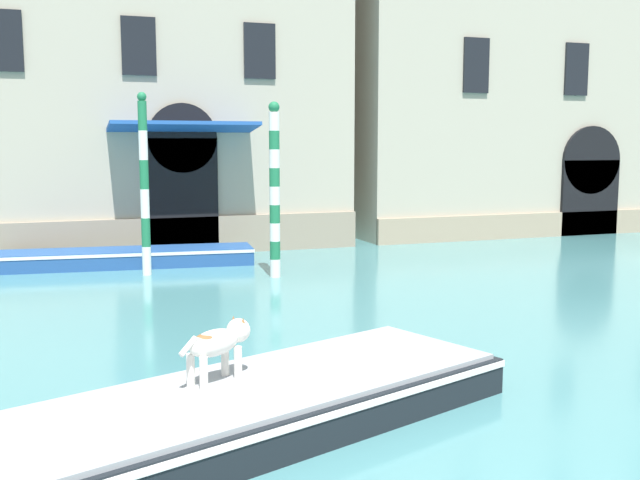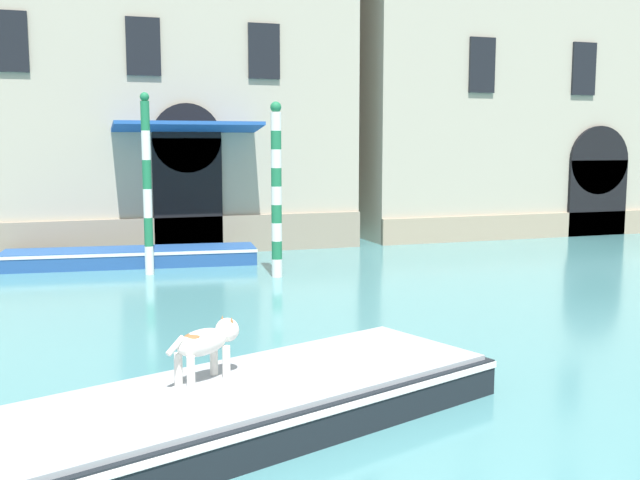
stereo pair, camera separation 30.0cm
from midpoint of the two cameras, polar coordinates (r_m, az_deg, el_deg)
The scene contains 7 objects.
palazzo_left at distance 25.12m, azimuth -14.84°, elevation 15.99°, with size 12.96×7.40×14.22m.
palazzo_right at distance 30.13m, azimuth 15.06°, elevation 13.34°, with size 14.77×6.13×12.99m.
boat_foreground at distance 8.83m, azimuth -6.08°, elevation -12.40°, with size 6.82×4.23×0.52m.
dog_on_deck at distance 8.80m, azimuth -8.68°, elevation -7.73°, with size 0.93×0.67×0.70m.
boat_moored_near_palazzo at distance 20.51m, azimuth -14.84°, elevation -1.27°, with size 6.69×2.11×0.45m.
mooring_pole_0 at distance 18.82m, azimuth -13.68°, elevation 4.16°, with size 0.23×0.23×4.46m.
mooring_pole_1 at distance 18.05m, azimuth -3.95°, elevation 3.85°, with size 0.26×0.26×4.23m.
Camera 1 is at (-3.08, -2.83, 3.27)m, focal length 42.00 mm.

